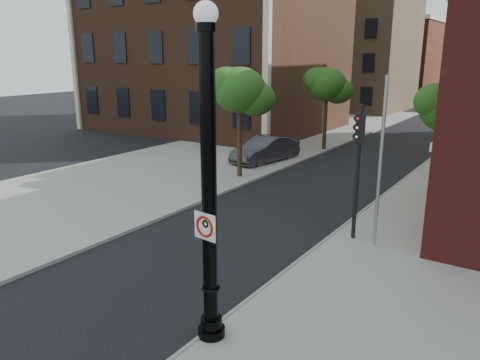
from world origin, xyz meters
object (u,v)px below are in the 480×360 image
Objects in this scene: lamppost at (209,199)px; no_parking_sign at (205,226)px; parked_car at (265,150)px; traffic_signal_right at (358,151)px; traffic_signal_left at (211,123)px.

lamppost is 12.24× the size of no_parking_sign.
parked_car is 1.00× the size of traffic_signal_right.
parked_car is at bearing 117.11° from lamppost.
traffic_signal_left is 1.07× the size of traffic_signal_right.
no_parking_sign is 0.13× the size of traffic_signal_right.
traffic_signal_left reaches higher than traffic_signal_right.
no_parking_sign is at bearing -118.77° from traffic_signal_right.
traffic_signal_left is 6.90m from traffic_signal_right.
parked_car is at bearing 122.90° from no_parking_sign.
lamppost is at bearing 102.51° from no_parking_sign.
parked_car is (-7.93, 15.49, -2.48)m from lamppost.
lamppost is 17.58m from parked_car.
no_parking_sign is 0.12× the size of traffic_signal_left.
lamppost is 0.54m from no_parking_sign.
parked_car is 12.12m from traffic_signal_right.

